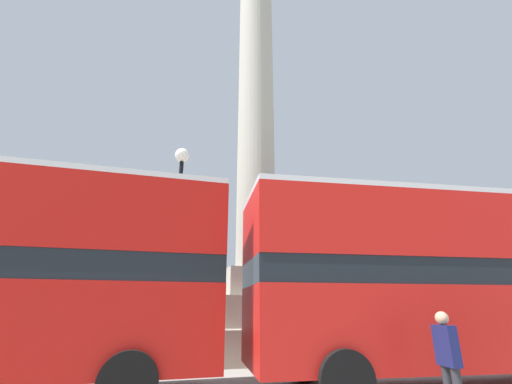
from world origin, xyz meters
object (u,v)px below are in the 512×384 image
Objects in this scene: pedestrian_near_lamp at (449,359)px; bus_c at (456,278)px; monument_column at (256,187)px; street_lamp at (177,221)px.

bus_c is at bearing -44.00° from pedestrian_near_lamp.
bus_c is (3.19, -6.79, -4.36)m from monument_column.
monument_column reaches higher than pedestrian_near_lamp.
street_lamp reaches higher than bus_c.
street_lamp is at bearing -142.69° from monument_column.
street_lamp is at bearing 41.60° from pedestrian_near_lamp.
pedestrian_near_lamp is (4.26, -6.10, -3.46)m from street_lamp.
monument_column reaches higher than street_lamp.
monument_column is at bearing 12.69° from pedestrian_near_lamp.
pedestrian_near_lamp is at bearing -55.06° from street_lamp.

